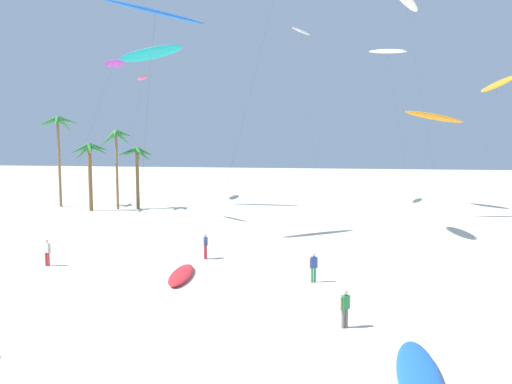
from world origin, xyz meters
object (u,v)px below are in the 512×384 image
grounded_kite_1 (419,377)px  palm_tree_1 (90,156)px  flying_kite_4 (143,78)px  person_mid_field (314,266)px  flying_kite_9 (155,12)px  flying_kite_5 (150,54)px  palm_tree_3 (137,157)px  person_near_left (47,251)px  person_foreground_walker (345,307)px  flying_kite_7 (301,31)px  flying_kite_6 (498,84)px  flying_kite_0 (387,51)px  palm_tree_2 (117,142)px  flying_kite_3 (434,117)px  grounded_kite_2 (181,275)px  palm_tree_0 (57,128)px  person_near_right (205,245)px  flying_kite_11 (114,64)px

grounded_kite_1 → palm_tree_1: bearing=132.3°
flying_kite_4 → person_mid_field: (26.25, -36.51, -15.67)m
flying_kite_9 → flying_kite_5: bearing=114.8°
palm_tree_3 → person_near_left: 27.23m
flying_kite_5 → person_foreground_walker: (23.27, -34.63, -17.27)m
person_mid_field → flying_kite_7: bearing=97.2°
flying_kite_6 → flying_kite_9: bearing=-155.4°
flying_kite_0 → person_mid_field: flying_kite_0 is taller
palm_tree_1 → palm_tree_2: size_ratio=0.84×
flying_kite_4 → flying_kite_6: (41.26, -13.63, -3.53)m
person_near_left → person_mid_field: bearing=-1.2°
flying_kite_3 → flying_kite_0: bearing=120.8°
flying_kite_5 → flying_kite_6: flying_kite_5 is taller
flying_kite_3 → person_foreground_walker: size_ratio=6.99×
flying_kite_0 → grounded_kite_2: 39.84m
grounded_kite_1 → person_foreground_walker: bearing=119.2°
palm_tree_2 → person_mid_field: 36.17m
flying_kite_5 → person_near_left: 33.29m
palm_tree_1 → palm_tree_2: (2.32, 1.91, 1.60)m
palm_tree_2 → palm_tree_0: bearing=174.4°
person_near_right → flying_kite_6: bearing=40.2°
palm_tree_2 → person_near_right: (17.27, -21.57, -6.89)m
person_near_left → flying_kite_4: bearing=105.3°
flying_kite_7 → person_foreground_walker: (6.36, -42.47, -20.81)m
palm_tree_0 → flying_kite_6: 47.97m
flying_kite_0 → flying_kite_9: bearing=-129.8°
flying_kite_11 → grounded_kite_2: (12.93, -17.64, -14.93)m
flying_kite_5 → flying_kite_6: 37.28m
palm_tree_3 → person_near_left: (6.24, -26.00, -5.12)m
person_near_right → person_mid_field: 8.38m
person_foreground_walker → person_mid_field: person_mid_field is taller
flying_kite_9 → person_foreground_walker: bearing=-47.8°
palm_tree_3 → grounded_kite_1: size_ratio=1.30×
palm_tree_3 → person_mid_field: palm_tree_3 is taller
flying_kite_4 → flying_kite_5: bearing=-59.8°
grounded_kite_2 → palm_tree_0: bearing=133.3°
palm_tree_2 → flying_kite_3: bearing=-0.2°
person_near_left → flying_kite_3: bearing=43.7°
person_mid_field → person_foreground_walker: bearing=-74.3°
flying_kite_7 → palm_tree_2: bearing=-152.1°
grounded_kite_1 → flying_kite_6: bearing=71.9°
flying_kite_9 → flying_kite_11: 10.44m
flying_kite_11 → palm_tree_1: bearing=135.6°
person_foreground_walker → person_mid_field: size_ratio=0.97×
flying_kite_11 → grounded_kite_1: flying_kite_11 is taller
grounded_kite_1 → flying_kite_5: bearing=123.4°
palm_tree_1 → person_foreground_walker: (28.71, -29.94, -5.34)m
flying_kite_0 → person_mid_field: (-5.71, -32.56, -17.27)m
flying_kite_4 → person_near_left: size_ratio=10.51×
flying_kite_6 → grounded_kite_2: bearing=-133.8°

